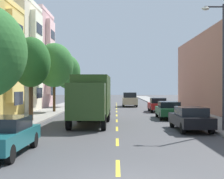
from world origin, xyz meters
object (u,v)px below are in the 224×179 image
(parked_sedan_black, at_px, (190,118))
(street_tree_third, at_px, (54,65))
(street_lamp, at_px, (221,58))
(parked_sedan_teal, at_px, (4,135))
(moving_champagne_sedan, at_px, (130,99))
(street_tree_second, at_px, (31,62))
(parked_hatchback_red, at_px, (158,105))
(street_tree_farthest, at_px, (67,72))
(parked_sedan_forest, at_px, (169,110))
(delivery_box_truck, at_px, (91,97))
(parked_pickup_charcoal, at_px, (89,99))

(parked_sedan_black, bearing_deg, street_tree_third, 127.80)
(street_tree_third, bearing_deg, street_lamp, -50.04)
(parked_sedan_teal, bearing_deg, moving_champagne_sedan, 79.15)
(street_tree_second, xyz_separation_m, parked_hatchback_red, (10.76, 10.65, -3.70))
(street_tree_second, distance_m, moving_champagne_sedan, 22.48)
(street_tree_second, distance_m, street_tree_farthest, 18.36)
(street_lamp, bearing_deg, parked_sedan_forest, 101.04)
(delivery_box_truck, relative_size, parked_sedan_teal, 1.80)
(delivery_box_truck, bearing_deg, street_tree_second, 165.17)
(delivery_box_truck, xyz_separation_m, parked_hatchback_red, (6.16, 11.87, -1.19))
(parked_sedan_teal, xyz_separation_m, parked_hatchback_red, (8.78, 22.43, 0.01))
(street_lamp, relative_size, delivery_box_truck, 0.89)
(street_tree_farthest, bearing_deg, parked_sedan_forest, -55.30)
(parked_pickup_charcoal, bearing_deg, parked_sedan_black, -75.15)
(street_tree_farthest, height_order, parked_sedan_forest, street_tree_farthest)
(street_tree_farthest, relative_size, moving_champagne_sedan, 1.39)
(delivery_box_truck, bearing_deg, parked_sedan_teal, -103.91)
(parked_sedan_black, bearing_deg, parked_hatchback_red, 90.09)
(street_tree_second, relative_size, parked_hatchback_red, 1.55)
(street_tree_farthest, xyz_separation_m, parked_pickup_charcoal, (2.09, 9.72, -3.80))
(parked_sedan_teal, bearing_deg, street_tree_third, 95.42)
(parked_pickup_charcoal, bearing_deg, street_tree_farthest, -102.15)
(street_tree_second, relative_size, street_lamp, 0.86)
(street_tree_third, distance_m, delivery_box_truck, 11.74)
(parked_sedan_forest, height_order, parked_sedan_black, same)
(street_tree_second, xyz_separation_m, parked_pickup_charcoal, (2.09, 28.07, -3.63))
(street_tree_farthest, distance_m, parked_sedan_teal, 30.45)
(street_tree_farthest, xyz_separation_m, street_lamp, (12.36, -23.92, -0.33))
(street_tree_third, height_order, parked_hatchback_red, street_tree_third)
(street_lamp, distance_m, parked_hatchback_red, 16.67)
(parked_hatchback_red, bearing_deg, street_lamp, -84.40)
(parked_sedan_forest, height_order, parked_sedan_teal, same)
(street_tree_farthest, xyz_separation_m, moving_champagne_sedan, (8.20, 2.28, -3.64))
(parked_sedan_black, bearing_deg, parked_sedan_forest, 90.64)
(parked_pickup_charcoal, bearing_deg, parked_sedan_forest, -71.12)
(street_tree_third, xyz_separation_m, delivery_box_truck, (4.61, -10.40, -2.93))
(parked_pickup_charcoal, bearing_deg, parked_hatchback_red, -63.54)
(street_tree_second, relative_size, parked_sedan_black, 1.37)
(parked_pickup_charcoal, height_order, parked_sedan_black, parked_pickup_charcoal)
(street_tree_farthest, bearing_deg, street_lamp, -62.69)
(street_lamp, relative_size, parked_sedan_forest, 1.59)
(street_lamp, relative_size, parked_sedan_teal, 1.59)
(delivery_box_truck, distance_m, parked_hatchback_red, 13.42)
(parked_sedan_forest, xyz_separation_m, parked_sedan_black, (0.09, -7.63, 0.00))
(street_tree_second, xyz_separation_m, moving_champagne_sedan, (8.20, 20.64, -3.47))
(street_lamp, height_order, delivery_box_truck, street_lamp)
(street_tree_second, xyz_separation_m, parked_sedan_forest, (10.70, 2.90, -3.71))
(delivery_box_truck, distance_m, moving_champagne_sedan, 22.17)
(street_tree_third, relative_size, delivery_box_truck, 0.86)
(delivery_box_truck, height_order, parked_sedan_black, delivery_box_truck)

